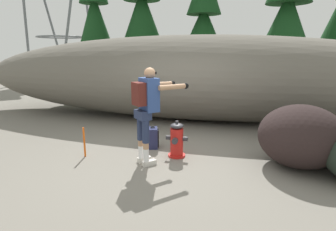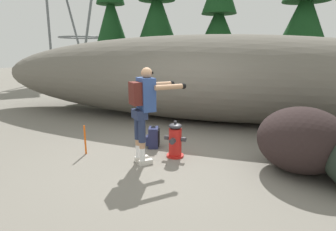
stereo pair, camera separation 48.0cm
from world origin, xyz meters
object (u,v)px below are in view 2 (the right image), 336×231
object	(u,v)px
fire_hydrant	(175,141)
boulder_small	(306,139)
utility_worker	(145,104)
survey_stake	(85,140)
boulder_large	(302,140)
spare_backpack	(153,138)

from	to	relation	value
fire_hydrant	boulder_small	bearing A→B (deg)	27.62
utility_worker	survey_stake	bearing A→B (deg)	133.96
fire_hydrant	boulder_large	distance (m)	2.26
utility_worker	boulder_large	distance (m)	2.79
spare_backpack	boulder_small	world-z (taller)	spare_backpack
fire_hydrant	utility_worker	bearing A→B (deg)	-133.84
fire_hydrant	utility_worker	size ratio (longest dim) A/B	0.41
spare_backpack	boulder_large	size ratio (longest dim) A/B	0.32
utility_worker	boulder_small	size ratio (longest dim) A/B	2.13
spare_backpack	boulder_large	bearing A→B (deg)	156.62
survey_stake	boulder_small	bearing A→B (deg)	22.52
utility_worker	boulder_large	size ratio (longest dim) A/B	1.20
boulder_small	spare_backpack	bearing A→B (deg)	-163.27
spare_backpack	survey_stake	size ratio (longest dim) A/B	0.78
fire_hydrant	boulder_small	size ratio (longest dim) A/B	0.88
fire_hydrant	boulder_large	world-z (taller)	boulder_large
utility_worker	spare_backpack	xyz separation A→B (m)	(-0.18, 0.82, -0.91)
survey_stake	spare_backpack	bearing A→B (deg)	35.95
utility_worker	spare_backpack	bearing A→B (deg)	56.29
boulder_small	utility_worker	bearing A→B (deg)	-149.06
spare_backpack	fire_hydrant	bearing A→B (deg)	131.16
utility_worker	survey_stake	world-z (taller)	utility_worker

